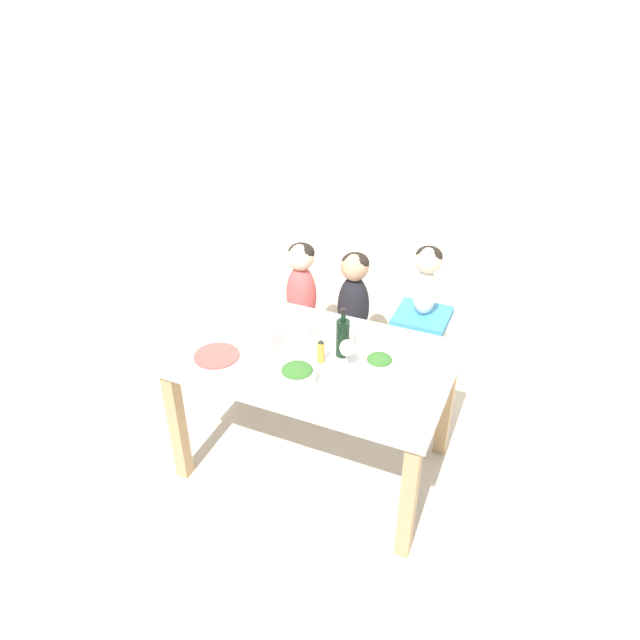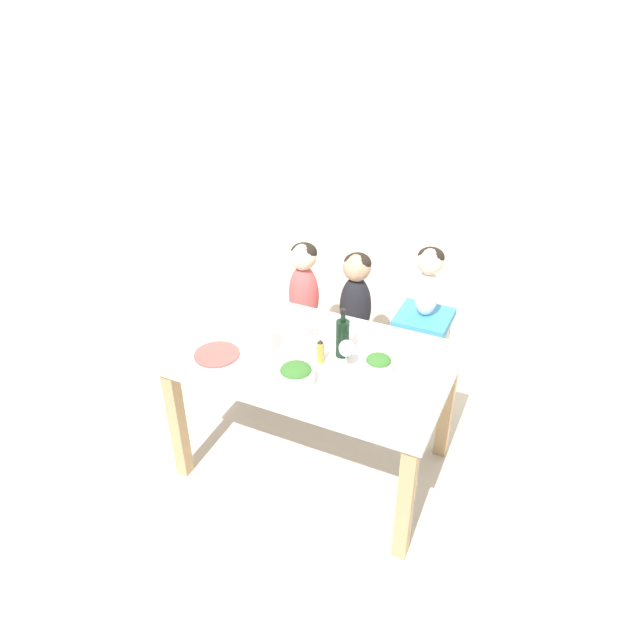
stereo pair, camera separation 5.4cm
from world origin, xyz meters
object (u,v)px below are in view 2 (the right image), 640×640
(wine_bottle, at_px, (343,337))
(chair_far_center, at_px, (354,346))
(chair_far_left, at_px, (304,333))
(person_baby_right, at_px, (429,275))
(wine_glass_near, at_px, (346,349))
(salad_bowl_small, at_px, (379,364))
(dinner_plate_back_left, at_px, (273,314))
(paper_towel_roll, at_px, (261,335))
(person_child_left, at_px, (304,281))
(dinner_plate_front_left, at_px, (217,354))
(wine_glass_far, at_px, (308,321))
(person_child_center, at_px, (356,292))
(chair_right_highchair, at_px, (421,340))
(salad_bowl_large, at_px, (296,374))

(wine_bottle, bearing_deg, chair_far_center, 105.35)
(chair_far_left, bearing_deg, person_baby_right, 0.14)
(wine_glass_near, height_order, salad_bowl_small, wine_glass_near)
(person_baby_right, relative_size, salad_bowl_small, 2.86)
(chair_far_left, relative_size, dinner_plate_back_left, 2.03)
(chair_far_center, xyz_separation_m, wine_bottle, (0.17, -0.61, 0.47))
(chair_far_center, distance_m, paper_towel_roll, 0.94)
(chair_far_center, distance_m, wine_glass_near, 0.88)
(person_child_left, bearing_deg, wine_bottle, -49.37)
(wine_bottle, bearing_deg, person_baby_right, 66.35)
(person_baby_right, bearing_deg, dinner_plate_front_left, -134.00)
(wine_glass_far, bearing_deg, wine_bottle, -15.76)
(chair_far_left, distance_m, person_child_center, 0.53)
(wine_bottle, bearing_deg, wine_glass_far, 164.24)
(paper_towel_roll, bearing_deg, wine_glass_far, 57.03)
(dinner_plate_front_left, distance_m, dinner_plate_back_left, 0.48)
(salad_bowl_small, bearing_deg, wine_glass_near, -167.09)
(person_child_center, height_order, wine_bottle, person_child_center)
(chair_right_highchair, distance_m, wine_glass_near, 0.80)
(dinner_plate_front_left, xyz_separation_m, dinner_plate_back_left, (0.07, 0.48, 0.00))
(salad_bowl_large, bearing_deg, chair_far_left, 114.21)
(wine_bottle, xyz_separation_m, wine_glass_near, (0.06, -0.10, 0.00))
(person_child_left, xyz_separation_m, wine_bottle, (0.52, -0.61, 0.08))
(chair_far_center, distance_m, wine_glass_far, 0.73)
(chair_far_center, height_order, wine_glass_far, wine_glass_far)
(salad_bowl_large, bearing_deg, chair_right_highchair, 67.51)
(chair_far_left, distance_m, person_baby_right, 0.99)
(wine_glass_near, relative_size, dinner_plate_back_left, 0.69)
(wine_bottle, height_order, dinner_plate_front_left, wine_bottle)
(salad_bowl_large, height_order, dinner_plate_back_left, salad_bowl_large)
(chair_far_center, relative_size, salad_bowl_small, 3.23)
(person_child_left, xyz_separation_m, wine_glass_far, (0.30, -0.55, 0.08))
(person_child_center, height_order, paper_towel_roll, person_child_center)
(person_child_left, distance_m, wine_glass_far, 0.63)
(wine_bottle, bearing_deg, chair_far_left, 130.70)
(wine_glass_far, height_order, salad_bowl_large, wine_glass_far)
(chair_right_highchair, height_order, paper_towel_roll, paper_towel_roll)
(chair_right_highchair, height_order, wine_bottle, wine_bottle)
(person_child_left, xyz_separation_m, salad_bowl_large, (0.41, -0.92, 0.02))
(person_baby_right, bearing_deg, paper_towel_roll, -129.50)
(chair_far_left, relative_size, wine_glass_near, 2.92)
(paper_towel_roll, bearing_deg, wine_glass_near, 9.81)
(salad_bowl_small, bearing_deg, dinner_plate_front_left, -165.10)
(person_child_center, relative_size, dinner_plate_front_left, 2.38)
(dinner_plate_back_left, bearing_deg, wine_glass_near, -27.10)
(salad_bowl_large, bearing_deg, wine_glass_far, 107.02)
(wine_glass_far, bearing_deg, wine_glass_near, -29.35)
(person_baby_right, xyz_separation_m, wine_glass_near, (-0.21, -0.71, -0.13))
(chair_right_highchair, bearing_deg, salad_bowl_large, -112.49)
(salad_bowl_small, bearing_deg, salad_bowl_large, -143.54)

